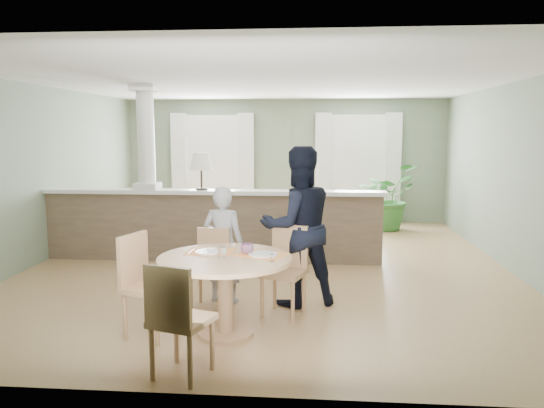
# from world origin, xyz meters

# --- Properties ---
(ground) EXTENTS (8.00, 8.00, 0.00)m
(ground) POSITION_xyz_m (0.00, 0.00, 0.00)
(ground) COLOR tan
(ground) RESTS_ON ground
(room_shell) EXTENTS (7.02, 8.02, 2.71)m
(room_shell) POSITION_xyz_m (-0.03, 0.63, 1.81)
(room_shell) COLOR gray
(room_shell) RESTS_ON ground
(pony_wall) EXTENTS (5.32, 0.38, 2.70)m
(pony_wall) POSITION_xyz_m (-0.99, 0.20, 0.71)
(pony_wall) COLOR #77634C
(pony_wall) RESTS_ON ground
(sofa) EXTENTS (2.89, 1.15, 0.84)m
(sofa) POSITION_xyz_m (-0.93, 2.09, 0.42)
(sofa) COLOR #826147
(sofa) RESTS_ON ground
(houseplant) EXTENTS (1.61, 1.62, 1.36)m
(houseplant) POSITION_xyz_m (2.15, 3.12, 0.68)
(houseplant) COLOR #2C6428
(houseplant) RESTS_ON ground
(dining_table) EXTENTS (1.31, 1.31, 0.89)m
(dining_table) POSITION_xyz_m (-0.17, -2.79, 0.63)
(dining_table) COLOR tan
(dining_table) RESTS_ON ground
(chair_far_boy) EXTENTS (0.44, 0.44, 0.89)m
(chair_far_boy) POSITION_xyz_m (-0.49, -1.94, 0.49)
(chair_far_boy) COLOR tan
(chair_far_boy) RESTS_ON ground
(chair_far_man) EXTENTS (0.55, 0.55, 0.97)m
(chair_far_man) POSITION_xyz_m (0.38, -2.09, 0.54)
(chair_far_man) COLOR tan
(chair_far_man) RESTS_ON ground
(chair_near) EXTENTS (0.55, 0.55, 0.97)m
(chair_near) POSITION_xyz_m (-0.40, -3.76, 0.53)
(chair_near) COLOR tan
(chair_near) RESTS_ON ground
(chair_side) EXTENTS (0.57, 0.57, 1.01)m
(chair_side) POSITION_xyz_m (-0.97, -2.86, 0.56)
(chair_side) COLOR tan
(chair_side) RESTS_ON ground
(child_person) EXTENTS (0.56, 0.43, 1.38)m
(child_person) POSITION_xyz_m (-0.37, -1.76, 0.69)
(child_person) COLOR #9F9EA3
(child_person) RESTS_ON ground
(man_person) EXTENTS (1.08, 0.97, 1.83)m
(man_person) POSITION_xyz_m (0.50, -1.77, 0.92)
(man_person) COLOR black
(man_person) RESTS_ON ground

